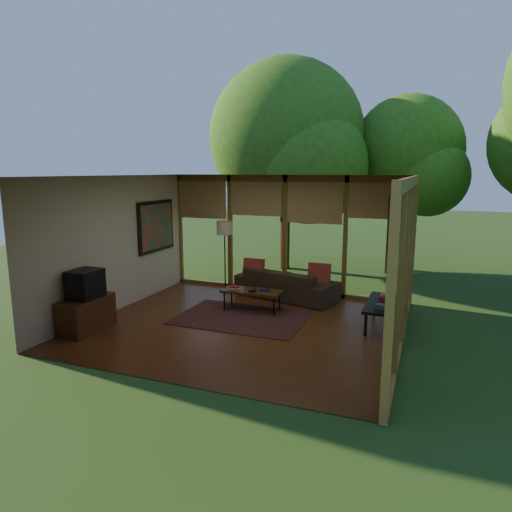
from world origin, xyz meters
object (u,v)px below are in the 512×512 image
at_px(media_cabinet, 86,314).
at_px(television, 85,284).
at_px(coffee_table, 252,292).
at_px(side_console, 384,305).
at_px(floor_lamp, 225,232).
at_px(sofa, 286,284).

distance_m(media_cabinet, television, 0.55).
distance_m(coffee_table, side_console, 2.57).
bearing_deg(coffee_table, floor_lamp, 134.00).
height_order(sofa, floor_lamp, floor_lamp).
bearing_deg(sofa, side_console, 166.82).
height_order(coffee_table, side_console, side_console).
xyz_separation_m(sofa, media_cabinet, (-2.66, -3.26, -0.03)).
height_order(television, side_console, television).
height_order(media_cabinet, television, television).
xyz_separation_m(television, coffee_table, (2.28, 2.14, -0.46)).
bearing_deg(floor_lamp, coffee_table, -46.00).
bearing_deg(side_console, floor_lamp, 161.77).
xyz_separation_m(coffee_table, side_console, (2.57, -0.04, 0.02)).
height_order(media_cabinet, floor_lamp, floor_lamp).
bearing_deg(floor_lamp, television, -108.80).
relative_size(sofa, coffee_table, 1.87).
distance_m(sofa, coffee_table, 1.18).
bearing_deg(media_cabinet, coffee_table, 42.93).
bearing_deg(media_cabinet, floor_lamp, 70.90).
bearing_deg(media_cabinet, sofa, 50.70).
bearing_deg(television, side_console, 23.38).
relative_size(sofa, floor_lamp, 1.36).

